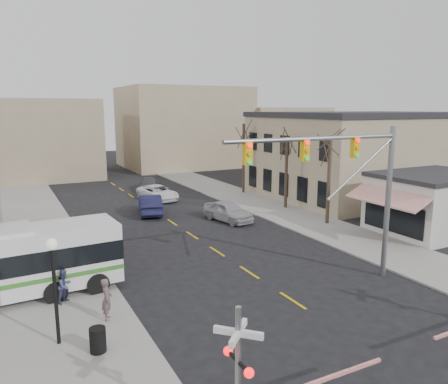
# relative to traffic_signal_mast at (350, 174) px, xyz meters

# --- Properties ---
(ground) EXTENTS (160.00, 160.00, 0.00)m
(ground) POSITION_rel_traffic_signal_mast_xyz_m (-3.48, -2.36, -5.73)
(ground) COLOR black
(ground) RESTS_ON ground
(sidewalk_west) EXTENTS (5.00, 60.00, 0.12)m
(sidewalk_west) POSITION_rel_traffic_signal_mast_xyz_m (-12.98, 17.64, -5.67)
(sidewalk_west) COLOR gray
(sidewalk_west) RESTS_ON ground
(sidewalk_east) EXTENTS (5.00, 60.00, 0.12)m
(sidewalk_east) POSITION_rel_traffic_signal_mast_xyz_m (6.02, 17.64, -5.67)
(sidewalk_east) COLOR gray
(sidewalk_east) RESTS_ON ground
(tan_building) EXTENTS (20.30, 15.30, 8.50)m
(tan_building) POSITION_rel_traffic_signal_mast_xyz_m (18.52, 17.64, -1.47)
(tan_building) COLOR gray
(tan_building) RESTS_ON ground
(awning_shop) EXTENTS (9.74, 6.20, 4.30)m
(awning_shop) POSITION_rel_traffic_signal_mast_xyz_m (12.49, 4.64, -3.57)
(awning_shop) COLOR beige
(awning_shop) RESTS_ON ground
(tree_east_a) EXTENTS (0.28, 0.28, 6.75)m
(tree_east_a) POSITION_rel_traffic_signal_mast_xyz_m (7.02, 9.64, -2.23)
(tree_east_a) COLOR #382B21
(tree_east_a) RESTS_ON sidewalk_east
(tree_east_b) EXTENTS (0.28, 0.28, 6.30)m
(tree_east_b) POSITION_rel_traffic_signal_mast_xyz_m (7.32, 15.64, -2.46)
(tree_east_b) COLOR #382B21
(tree_east_b) RESTS_ON sidewalk_east
(tree_east_c) EXTENTS (0.28, 0.28, 7.20)m
(tree_east_c) POSITION_rel_traffic_signal_mast_xyz_m (7.52, 23.64, -2.01)
(tree_east_c) COLOR #382B21
(tree_east_c) RESTS_ON sidewalk_east
(traffic_signal_mast) EXTENTS (9.80, 0.30, 8.00)m
(traffic_signal_mast) POSITION_rel_traffic_signal_mast_xyz_m (0.00, 0.00, 0.00)
(traffic_signal_mast) COLOR gray
(traffic_signal_mast) RESTS_ON ground
(rr_crossing_west) EXTENTS (5.60, 1.36, 4.00)m
(rr_crossing_west) POSITION_rel_traffic_signal_mast_xyz_m (-9.69, -7.04, -3.76)
(rr_crossing_west) COLOR gray
(rr_crossing_west) RESTS_ON ground
(street_lamp) EXTENTS (0.44, 0.44, 4.12)m
(street_lamp) POSITION_rel_traffic_signal_mast_xyz_m (-13.70, 0.44, -2.64)
(street_lamp) COLOR black
(street_lamp) RESTS_ON sidewalk_west
(trash_bin) EXTENTS (0.60, 0.60, 0.92)m
(trash_bin) POSITION_rel_traffic_signal_mast_xyz_m (-12.50, -0.83, -5.15)
(trash_bin) COLOR black
(trash_bin) RESTS_ON sidewalk_west
(car_a) EXTENTS (2.86, 4.97, 1.59)m
(car_a) POSITION_rel_traffic_signal_mast_xyz_m (0.67, 14.08, -4.93)
(car_a) COLOR #A09FA4
(car_a) RESTS_ON ground
(car_b) EXTENTS (2.91, 5.33, 1.67)m
(car_b) POSITION_rel_traffic_signal_mast_xyz_m (-4.09, 19.28, -4.90)
(car_b) COLOR #161738
(car_b) RESTS_ON ground
(car_c) EXTENTS (3.38, 5.53, 1.43)m
(car_c) POSITION_rel_traffic_signal_mast_xyz_m (-1.66, 24.48, -5.01)
(car_c) COLOR white
(car_c) RESTS_ON ground
(car_d) EXTENTS (3.48, 5.20, 1.40)m
(car_d) POSITION_rel_traffic_signal_mast_xyz_m (-0.94, 29.68, -5.03)
(car_d) COLOR #45464A
(car_d) RESTS_ON ground
(pedestrian_near) EXTENTS (0.57, 0.74, 1.80)m
(pedestrian_near) POSITION_rel_traffic_signal_mast_xyz_m (-11.63, 1.53, -4.71)
(pedestrian_near) COLOR #62504E
(pedestrian_near) RESTS_ON sidewalk_west
(pedestrian_far) EXTENTS (0.97, 0.96, 1.58)m
(pedestrian_far) POSITION_rel_traffic_signal_mast_xyz_m (-12.98, 4.08, -4.82)
(pedestrian_far) COLOR #3A3E65
(pedestrian_far) RESTS_ON sidewalk_west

